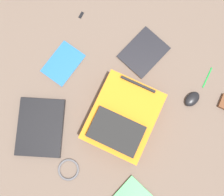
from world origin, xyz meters
name	(u,v)px	position (x,y,z in m)	size (l,w,h in m)	color
ground_plane	(109,101)	(0.00, 0.00, 0.00)	(3.65, 3.65, 0.00)	brown
backpack	(122,118)	(0.13, -0.03, 0.07)	(0.45, 0.50, 0.17)	orange
laptop	(40,127)	(-0.18, -0.38, 0.02)	(0.41, 0.42, 0.03)	black
book_manual	(63,64)	(-0.36, -0.02, 0.01)	(0.20, 0.26, 0.01)	silver
book_blue	(144,52)	(-0.05, 0.36, 0.01)	(0.21, 0.26, 0.02)	silver
computer_mouse	(192,99)	(0.35, 0.34, 0.02)	(0.07, 0.10, 0.04)	black
cable_coil	(69,170)	(0.10, -0.44, 0.01)	(0.12, 0.12, 0.01)	#4C4C51
pen_black	(207,77)	(0.33, 0.51, 0.00)	(0.01, 0.01, 0.14)	#198C33
usb_stick	(81,15)	(-0.50, 0.27, 0.00)	(0.02, 0.04, 0.01)	black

